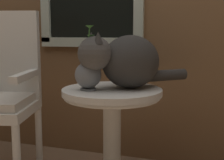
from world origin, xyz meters
name	(u,v)px	position (x,y,z in m)	size (l,w,h in m)	color
wicker_side_table	(112,120)	(0.14, 0.15, 0.43)	(0.57, 0.57, 0.62)	silver
cat	(126,61)	(0.21, 0.19, 0.78)	(0.56, 0.52, 0.32)	#33302D
pewter_vase_with_ivy	(88,72)	(0.03, 0.07, 0.72)	(0.15, 0.15, 0.35)	slate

